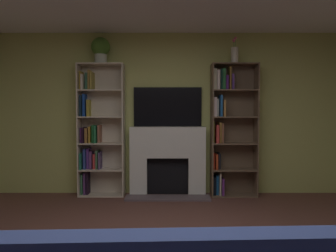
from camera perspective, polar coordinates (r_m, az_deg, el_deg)
The scene contains 7 objects.
wall_back_accent at distance 5.44m, azimuth 0.03°, elevation 2.10°, with size 5.80×0.06×2.60m, color #BDC36A.
fireplace at distance 5.36m, azimuth 0.02°, elevation -5.69°, with size 1.30×0.51×1.10m.
tv at distance 5.38m, azimuth 0.02°, elevation 3.28°, with size 1.09×0.06×0.63m, color black.
bookshelf_left at distance 5.44m, azimuth -12.00°, elevation -0.89°, with size 0.72×0.29×2.09m.
bookshelf_right at distance 5.39m, azimuth 10.26°, elevation -0.22°, with size 0.72×0.31×2.09m.
potted_plant at distance 5.45m, azimuth -11.36°, elevation 12.80°, with size 0.29×0.29×0.41m.
vase_with_flowers at distance 5.44m, azimuth 11.40°, elevation 11.89°, with size 0.11×0.11×0.41m.
Camera 1 is at (0.01, -2.58, 1.37)m, focal length 35.63 mm.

